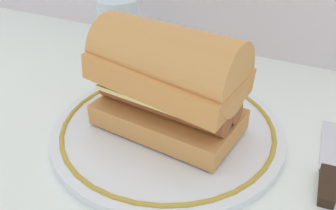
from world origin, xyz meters
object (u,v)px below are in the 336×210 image
Objects in this scene: sausage_sandwich at (168,79)px; butter_knife at (328,165)px; plate at (168,130)px; drinking_glass at (119,33)px.

sausage_sandwich is 1.17× the size of butter_knife.
plate is 2.77× the size of drinking_glass.
sausage_sandwich is (0.00, -0.00, 0.07)m from plate.
sausage_sandwich is at bearing -63.43° from plate.
drinking_glass is (-0.17, 0.17, 0.04)m from plate.
butter_knife is (0.19, 0.02, -0.00)m from plate.
sausage_sandwich reaches higher than butter_knife.
butter_knife is (0.36, -0.14, -0.04)m from drinking_glass.
butter_knife is at bearing 6.52° from plate.
plate is 1.83× the size of butter_knife.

